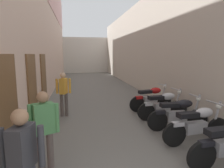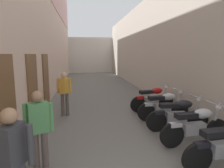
{
  "view_description": "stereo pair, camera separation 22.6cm",
  "coord_description": "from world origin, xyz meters",
  "px_view_note": "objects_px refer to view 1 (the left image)",
  "views": [
    {
      "loc": [
        -1.27,
        -0.51,
        2.2
      ],
      "look_at": [
        -0.08,
        5.72,
        1.21
      ],
      "focal_mm": 31.03,
      "sensor_mm": 36.0,
      "label": 1
    },
    {
      "loc": [
        -1.05,
        -0.55,
        2.2
      ],
      "look_at": [
        -0.08,
        5.72,
        1.21
      ],
      "focal_mm": 31.03,
      "sensor_mm": 36.0,
      "label": 2
    }
  ],
  "objects_px": {
    "motorcycle_fifth": "(163,105)",
    "pedestrian_by_doorway": "(23,161)",
    "motorcycle_fourth": "(178,113)",
    "motorcycle_sixth": "(151,98)",
    "umbrella_leaning": "(25,142)",
    "pedestrian_mid_alley": "(44,128)",
    "pedestrian_further_down": "(64,91)",
    "motorcycle_third": "(197,124)"
  },
  "relations": [
    {
      "from": "motorcycle_fifth",
      "to": "pedestrian_by_doorway",
      "type": "relative_size",
      "value": 1.18
    },
    {
      "from": "motorcycle_fourth",
      "to": "motorcycle_sixth",
      "type": "height_order",
      "value": "same"
    },
    {
      "from": "umbrella_leaning",
      "to": "motorcycle_fourth",
      "type": "bearing_deg",
      "value": 22.37
    },
    {
      "from": "pedestrian_by_doorway",
      "to": "pedestrian_mid_alley",
      "type": "xyz_separation_m",
      "value": [
        0.09,
        1.06,
        0.0
      ]
    },
    {
      "from": "motorcycle_fourth",
      "to": "pedestrian_mid_alley",
      "type": "xyz_separation_m",
      "value": [
        -3.47,
        -1.56,
        0.42
      ]
    },
    {
      "from": "motorcycle_sixth",
      "to": "pedestrian_by_doorway",
      "type": "distance_m",
      "value": 5.88
    },
    {
      "from": "motorcycle_fourth",
      "to": "pedestrian_further_down",
      "type": "bearing_deg",
      "value": 149.84
    },
    {
      "from": "pedestrian_by_doorway",
      "to": "motorcycle_fifth",
      "type": "bearing_deg",
      "value": 45.37
    },
    {
      "from": "motorcycle_fourth",
      "to": "motorcycle_fifth",
      "type": "height_order",
      "value": "same"
    },
    {
      "from": "motorcycle_sixth",
      "to": "umbrella_leaning",
      "type": "height_order",
      "value": "motorcycle_sixth"
    },
    {
      "from": "umbrella_leaning",
      "to": "pedestrian_by_doorway",
      "type": "bearing_deg",
      "value": -77.37
    },
    {
      "from": "umbrella_leaning",
      "to": "motorcycle_third",
      "type": "bearing_deg",
      "value": 10.0
    },
    {
      "from": "motorcycle_fourth",
      "to": "pedestrian_mid_alley",
      "type": "relative_size",
      "value": 1.18
    },
    {
      "from": "motorcycle_third",
      "to": "motorcycle_fourth",
      "type": "bearing_deg",
      "value": 90.0
    },
    {
      "from": "umbrella_leaning",
      "to": "pedestrian_further_down",
      "type": "bearing_deg",
      "value": 82.4
    },
    {
      "from": "motorcycle_sixth",
      "to": "pedestrian_further_down",
      "type": "bearing_deg",
      "value": -178.33
    },
    {
      "from": "motorcycle_fifth",
      "to": "umbrella_leaning",
      "type": "bearing_deg",
      "value": -146.14
    },
    {
      "from": "motorcycle_fifth",
      "to": "motorcycle_sixth",
      "type": "distance_m",
      "value": 1.05
    },
    {
      "from": "pedestrian_by_doorway",
      "to": "motorcycle_sixth",
      "type": "bearing_deg",
      "value": 52.59
    },
    {
      "from": "pedestrian_by_doorway",
      "to": "umbrella_leaning",
      "type": "bearing_deg",
      "value": 102.63
    },
    {
      "from": "motorcycle_fourth",
      "to": "umbrella_leaning",
      "type": "relative_size",
      "value": 1.92
    },
    {
      "from": "motorcycle_fourth",
      "to": "pedestrian_mid_alley",
      "type": "distance_m",
      "value": 3.83
    },
    {
      "from": "pedestrian_by_doorway",
      "to": "motorcycle_third",
      "type": "bearing_deg",
      "value": 25.89
    },
    {
      "from": "pedestrian_mid_alley",
      "to": "umbrella_leaning",
      "type": "distance_m",
      "value": 0.41
    },
    {
      "from": "pedestrian_mid_alley",
      "to": "pedestrian_further_down",
      "type": "height_order",
      "value": "same"
    },
    {
      "from": "motorcycle_fifth",
      "to": "motorcycle_sixth",
      "type": "height_order",
      "value": "same"
    },
    {
      "from": "pedestrian_by_doorway",
      "to": "pedestrian_further_down",
      "type": "distance_m",
      "value": 4.56
    },
    {
      "from": "pedestrian_by_doorway",
      "to": "umbrella_leaning",
      "type": "height_order",
      "value": "pedestrian_by_doorway"
    },
    {
      "from": "motorcycle_sixth",
      "to": "motorcycle_fourth",
      "type": "bearing_deg",
      "value": -90.0
    },
    {
      "from": "pedestrian_further_down",
      "to": "motorcycle_fourth",
      "type": "bearing_deg",
      "value": -30.16
    },
    {
      "from": "motorcycle_third",
      "to": "pedestrian_by_doorway",
      "type": "xyz_separation_m",
      "value": [
        -3.56,
        -1.73,
        0.42
      ]
    },
    {
      "from": "pedestrian_further_down",
      "to": "umbrella_leaning",
      "type": "relative_size",
      "value": 1.63
    },
    {
      "from": "motorcycle_fifth",
      "to": "motorcycle_sixth",
      "type": "bearing_deg",
      "value": 90.01
    },
    {
      "from": "motorcycle_third",
      "to": "motorcycle_sixth",
      "type": "xyz_separation_m",
      "value": [
        -0.0,
        2.93,
        0.0
      ]
    },
    {
      "from": "motorcycle_third",
      "to": "motorcycle_fifth",
      "type": "bearing_deg",
      "value": 90.0
    },
    {
      "from": "motorcycle_sixth",
      "to": "pedestrian_further_down",
      "type": "relative_size",
      "value": 1.17
    },
    {
      "from": "pedestrian_by_doorway",
      "to": "pedestrian_mid_alley",
      "type": "relative_size",
      "value": 1.0
    },
    {
      "from": "motorcycle_third",
      "to": "motorcycle_sixth",
      "type": "relative_size",
      "value": 1.01
    },
    {
      "from": "pedestrian_mid_alley",
      "to": "pedestrian_further_down",
      "type": "distance_m",
      "value": 3.5
    },
    {
      "from": "motorcycle_third",
      "to": "umbrella_leaning",
      "type": "relative_size",
      "value": 1.92
    },
    {
      "from": "motorcycle_fifth",
      "to": "pedestrian_by_doorway",
      "type": "bearing_deg",
      "value": -134.63
    },
    {
      "from": "motorcycle_fifth",
      "to": "pedestrian_further_down",
      "type": "relative_size",
      "value": 1.18
    }
  ]
}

